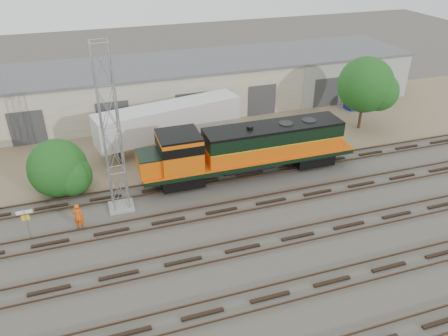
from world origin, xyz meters
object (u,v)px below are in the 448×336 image
object	(u,v)px
locomotive	(246,149)
worker	(78,216)
signal_tower	(111,135)
semi_trailer	(172,120)

from	to	relation	value
locomotive	worker	size ratio (longest dim) A/B	9.21
locomotive	signal_tower	world-z (taller)	signal_tower
signal_tower	semi_trailer	distance (m)	11.26
locomotive	signal_tower	size ratio (longest dim) A/B	1.47
semi_trailer	signal_tower	bearing A→B (deg)	-135.82
signal_tower	worker	bearing A→B (deg)	-151.14
locomotive	semi_trailer	distance (m)	8.61
worker	locomotive	bearing A→B (deg)	-154.59
signal_tower	semi_trailer	world-z (taller)	signal_tower
worker	signal_tower	bearing A→B (deg)	-139.23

